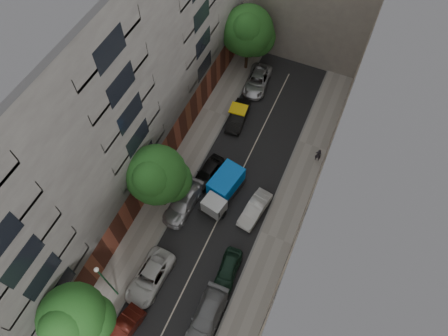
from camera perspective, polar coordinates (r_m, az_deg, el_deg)
The scene contains 21 objects.
ground at distance 37.23m, azimuth -0.59°, elevation -6.83°, with size 120.00×120.00×0.00m, color #4C4C49.
road_surface at distance 37.23m, azimuth -0.59°, elevation -6.82°, with size 8.00×44.00×0.02m, color black.
sidewalk_left at distance 38.54m, azimuth -8.09°, elevation -3.72°, with size 3.00×44.00×0.15m, color gray.
sidewalk_right at distance 36.58m, azimuth 7.41°, elevation -9.88°, with size 3.00×44.00×0.15m, color gray.
building_left at distance 32.84m, azimuth -18.74°, elevation 8.06°, with size 8.00×44.00×20.00m, color #464341.
building_right at distance 28.02m, azimuth 20.33°, elevation -6.05°, with size 8.00×44.00×20.00m, color #BAA891.
tarp_truck at distance 37.00m, azimuth -0.18°, elevation -3.03°, with size 2.96×5.51×2.40m.
car_left_1 at distance 34.46m, azimuth -14.33°, elevation -21.64°, with size 1.47×4.23×1.39m, color #4A150E.
car_left_2 at distance 35.00m, azimuth -10.56°, elevation -15.10°, with size 2.40×5.21×1.45m, color silver.
car_left_3 at distance 37.18m, azimuth -5.89°, elevation -4.97°, with size 2.07×5.10×1.48m, color #B8B7BC.
car_left_4 at distance 38.61m, azimuth -2.33°, elevation -0.65°, with size 1.71×4.26×1.45m, color black.
car_left_5 at distance 42.60m, azimuth 2.03°, elevation 7.40°, with size 1.58×4.54×1.50m, color black.
car_left_6 at distance 46.14m, azimuth 4.78°, elevation 12.31°, with size 2.42×5.25×1.46m, color #B4B4B9.
car_right_1 at distance 33.68m, azimuth -2.49°, elevation -20.59°, with size 2.12×5.21×1.51m, color slate.
car_right_2 at distance 34.67m, azimuth 0.55°, elevation -14.38°, with size 1.62×4.03×1.37m, color black.
car_right_3 at distance 36.85m, azimuth 4.42°, elevation -5.88°, with size 1.48×4.25×1.40m, color silver.
tree_near at distance 30.52m, azimuth -20.73°, elevation -19.59°, with size 4.96×4.64×8.03m.
tree_mid at distance 33.49m, azimuth -9.50°, elevation -1.28°, with size 5.39×5.13×7.90m.
tree_far at distance 44.93m, azimuth 3.51°, elevation 18.72°, with size 5.70×5.49×7.96m.
lamp_post at distance 31.96m, azimuth -16.61°, elevation -15.04°, with size 0.36×0.36×6.70m.
pedestrian at distance 40.44m, azimuth 13.31°, elevation 1.83°, with size 0.61×0.40×1.68m, color black.
Camera 1 is at (6.67, -14.17, 33.78)m, focal length 32.00 mm.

